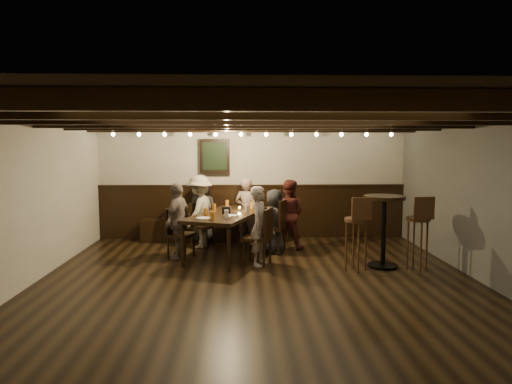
{
  "coord_description": "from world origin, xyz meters",
  "views": [
    {
      "loc": [
        -0.25,
        -6.19,
        2.0
      ],
      "look_at": [
        -0.0,
        1.3,
        1.21
      ],
      "focal_mm": 32.0,
      "sensor_mm": 36.0,
      "label": 1
    }
  ],
  "objects_px": {
    "chair_left_near": "(202,234)",
    "bar_stool_right": "(417,242)",
    "chair_right_far": "(258,248)",
    "person_left_near": "(200,211)",
    "person_right_near": "(274,221)",
    "chair_right_near": "(273,237)",
    "person_right_far": "(260,226)",
    "high_top_table": "(384,220)",
    "dining_table": "(227,216)",
    "chair_left_far": "(180,243)",
    "bar_stool_left": "(356,243)",
    "person_bench_left": "(202,210)",
    "person_bench_right": "(288,214)",
    "person_left_far": "(178,221)",
    "person_bench_centre": "(247,211)"
  },
  "relations": [
    {
      "from": "dining_table",
      "to": "person_bench_right",
      "type": "bearing_deg",
      "value": 45.0
    },
    {
      "from": "dining_table",
      "to": "chair_right_far",
      "type": "height_order",
      "value": "chair_right_far"
    },
    {
      "from": "person_bench_left",
      "to": "chair_left_far",
      "type": "bearing_deg",
      "value": 97.65
    },
    {
      "from": "person_left_far",
      "to": "chair_right_near",
      "type": "bearing_deg",
      "value": 121.47
    },
    {
      "from": "chair_left_near",
      "to": "bar_stool_right",
      "type": "relative_size",
      "value": 0.74
    },
    {
      "from": "chair_right_far",
      "to": "person_right_far",
      "type": "xyz_separation_m",
      "value": [
        0.03,
        -0.01,
        0.37
      ]
    },
    {
      "from": "person_left_far",
      "to": "person_right_far",
      "type": "distance_m",
      "value": 1.5
    },
    {
      "from": "chair_left_near",
      "to": "person_left_near",
      "type": "xyz_separation_m",
      "value": [
        -0.03,
        0.01,
        0.44
      ]
    },
    {
      "from": "dining_table",
      "to": "chair_right_far",
      "type": "xyz_separation_m",
      "value": [
        0.53,
        -0.67,
        -0.42
      ]
    },
    {
      "from": "chair_left_far",
      "to": "bar_stool_left",
      "type": "xyz_separation_m",
      "value": [
        2.89,
        -0.9,
        0.17
      ]
    },
    {
      "from": "dining_table",
      "to": "person_left_far",
      "type": "distance_m",
      "value": 0.88
    },
    {
      "from": "dining_table",
      "to": "person_right_near",
      "type": "xyz_separation_m",
      "value": [
        0.86,
        0.17,
        -0.12
      ]
    },
    {
      "from": "chair_left_near",
      "to": "person_right_far",
      "type": "height_order",
      "value": "person_right_far"
    },
    {
      "from": "high_top_table",
      "to": "bar_stool_left",
      "type": "distance_m",
      "value": 0.63
    },
    {
      "from": "person_left_near",
      "to": "person_bench_left",
      "type": "bearing_deg",
      "value": -161.57
    },
    {
      "from": "chair_left_far",
      "to": "person_right_far",
      "type": "distance_m",
      "value": 1.52
    },
    {
      "from": "chair_left_near",
      "to": "person_right_near",
      "type": "distance_m",
      "value": 1.5
    },
    {
      "from": "chair_right_far",
      "to": "chair_left_near",
      "type": "bearing_deg",
      "value": 57.97
    },
    {
      "from": "chair_left_far",
      "to": "person_left_near",
      "type": "distance_m",
      "value": 1.0
    },
    {
      "from": "chair_right_near",
      "to": "person_right_near",
      "type": "bearing_deg",
      "value": -90.0
    },
    {
      "from": "bar_stool_right",
      "to": "person_right_far",
      "type": "bearing_deg",
      "value": 166.05
    },
    {
      "from": "person_bench_left",
      "to": "person_bench_centre",
      "type": "xyz_separation_m",
      "value": [
        0.9,
        -0.16,
        0.01
      ]
    },
    {
      "from": "person_bench_left",
      "to": "person_left_far",
      "type": "distance_m",
      "value": 1.36
    },
    {
      "from": "person_left_near",
      "to": "bar_stool_left",
      "type": "distance_m",
      "value": 3.16
    },
    {
      "from": "chair_left_near",
      "to": "chair_right_far",
      "type": "relative_size",
      "value": 0.92
    },
    {
      "from": "bar_stool_right",
      "to": "bar_stool_left",
      "type": "bearing_deg",
      "value": 176.87
    },
    {
      "from": "person_bench_centre",
      "to": "chair_right_far",
      "type": "bearing_deg",
      "value": 115.64
    },
    {
      "from": "dining_table",
      "to": "person_bench_left",
      "type": "relative_size",
      "value": 1.72
    },
    {
      "from": "person_bench_right",
      "to": "person_left_far",
      "type": "relative_size",
      "value": 1.0
    },
    {
      "from": "person_bench_centre",
      "to": "high_top_table",
      "type": "xyz_separation_m",
      "value": [
        2.2,
        -1.86,
        0.11
      ]
    },
    {
      "from": "dining_table",
      "to": "chair_left_near",
      "type": "distance_m",
      "value": 0.96
    },
    {
      "from": "chair_left_far",
      "to": "chair_left_near",
      "type": "bearing_deg",
      "value": 179.98
    },
    {
      "from": "person_bench_right",
      "to": "high_top_table",
      "type": "bearing_deg",
      "value": 154.58
    },
    {
      "from": "person_bench_centre",
      "to": "person_left_near",
      "type": "xyz_separation_m",
      "value": [
        -0.91,
        -0.31,
        0.04
      ]
    },
    {
      "from": "person_right_near",
      "to": "chair_right_near",
      "type": "bearing_deg",
      "value": 90.0
    },
    {
      "from": "person_bench_left",
      "to": "high_top_table",
      "type": "distance_m",
      "value": 3.7
    },
    {
      "from": "person_left_far",
      "to": "bar_stool_left",
      "type": "height_order",
      "value": "person_left_far"
    },
    {
      "from": "person_left_far",
      "to": "chair_right_far",
      "type": "bearing_deg",
      "value": 90.0
    },
    {
      "from": "person_left_near",
      "to": "high_top_table",
      "type": "relative_size",
      "value": 1.2
    },
    {
      "from": "person_left_near",
      "to": "high_top_table",
      "type": "distance_m",
      "value": 3.48
    },
    {
      "from": "dining_table",
      "to": "chair_right_near",
      "type": "xyz_separation_m",
      "value": [
        0.83,
        0.18,
        -0.41
      ]
    },
    {
      "from": "person_bench_right",
      "to": "person_bench_centre",
      "type": "bearing_deg",
      "value": -9.46
    },
    {
      "from": "chair_left_far",
      "to": "bar_stool_left",
      "type": "relative_size",
      "value": 0.75
    },
    {
      "from": "person_left_far",
      "to": "person_right_far",
      "type": "xyz_separation_m",
      "value": [
        1.41,
        -0.51,
        -0.01
      ]
    },
    {
      "from": "person_left_near",
      "to": "chair_right_far",
      "type": "bearing_deg",
      "value": 58.52
    },
    {
      "from": "chair_left_near",
      "to": "bar_stool_right",
      "type": "xyz_separation_m",
      "value": [
        3.58,
        -1.69,
        0.17
      ]
    },
    {
      "from": "chair_left_near",
      "to": "person_bench_left",
      "type": "height_order",
      "value": "person_bench_left"
    },
    {
      "from": "chair_left_near",
      "to": "person_right_far",
      "type": "bearing_deg",
      "value": 58.5
    },
    {
      "from": "high_top_table",
      "to": "dining_table",
      "type": "bearing_deg",
      "value": 161.21
    },
    {
      "from": "person_right_far",
      "to": "bar_stool_left",
      "type": "height_order",
      "value": "person_right_far"
    }
  ]
}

